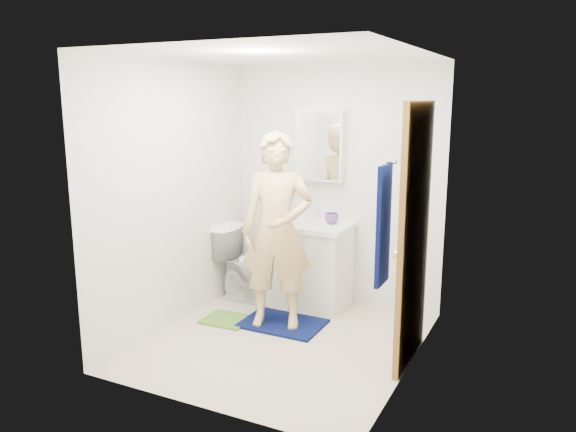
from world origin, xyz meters
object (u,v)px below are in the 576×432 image
at_px(medicine_cabinet, 320,146).
at_px(toothbrush_cup, 332,219).
at_px(soap_dispenser, 284,211).
at_px(toilet, 253,264).
at_px(man, 277,231).
at_px(towel, 383,226).
at_px(vanity_cabinet, 310,267).

bearing_deg(medicine_cabinet, toothbrush_cup, -39.14).
bearing_deg(medicine_cabinet, soap_dispenser, -138.47).
bearing_deg(toilet, man, -133.08).
distance_m(medicine_cabinet, man, 1.12).
bearing_deg(towel, toilet, 142.79).
bearing_deg(toothbrush_cup, man, -108.33).
bearing_deg(soap_dispenser, towel, -44.94).
relative_size(towel, toothbrush_cup, 5.92).
xyz_separation_m(soap_dispenser, toothbrush_cup, (0.48, 0.09, -0.05)).
bearing_deg(towel, toothbrush_cup, 122.36).
height_order(towel, man, man).
xyz_separation_m(medicine_cabinet, towel, (1.18, -1.71, -0.35)).
bearing_deg(man, medicine_cabinet, 70.19).
relative_size(towel, soap_dispenser, 4.02).
xyz_separation_m(soap_dispenser, man, (0.25, -0.62, -0.04)).
xyz_separation_m(medicine_cabinet, toothbrush_cup, (0.20, -0.16, -0.70)).
height_order(medicine_cabinet, man, medicine_cabinet).
bearing_deg(medicine_cabinet, towel, -55.39).
bearing_deg(medicine_cabinet, man, -92.44).
relative_size(medicine_cabinet, toothbrush_cup, 5.18).
bearing_deg(toilet, medicine_cabinet, -58.05).
relative_size(toilet, toothbrush_cup, 5.77).
xyz_separation_m(medicine_cabinet, toilet, (-0.58, -0.37, -1.21)).
distance_m(towel, soap_dispenser, 2.09).
distance_m(vanity_cabinet, toilet, 0.60).
distance_m(vanity_cabinet, soap_dispenser, 0.62).
height_order(towel, toothbrush_cup, towel).
bearing_deg(medicine_cabinet, vanity_cabinet, -90.00).
xyz_separation_m(toilet, toothbrush_cup, (0.78, 0.21, 0.51)).
bearing_deg(towel, soap_dispenser, 135.06).
relative_size(medicine_cabinet, man, 0.40).
height_order(toilet, man, man).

